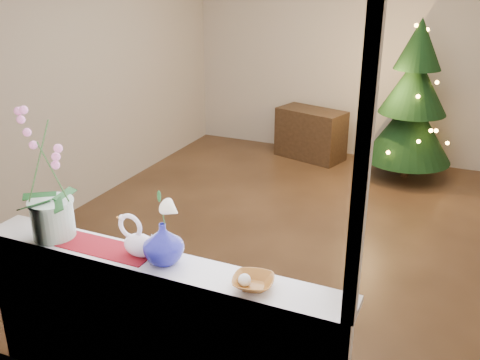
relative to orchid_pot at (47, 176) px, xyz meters
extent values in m
plane|color=#312014|center=(0.67, 2.38, -1.30)|extent=(5.00, 5.00, 0.00)
cube|color=#BDB2A5|center=(0.67, 4.88, 0.05)|extent=(4.50, 0.10, 2.70)
cube|color=#BDB2A5|center=(0.67, -0.12, 0.05)|extent=(4.50, 0.10, 2.70)
cube|color=#BDB2A5|center=(-1.58, 2.38, 0.05)|extent=(0.10, 5.00, 2.70)
cube|color=white|center=(0.67, -0.08, -0.86)|extent=(2.20, 0.08, 0.88)
cube|color=white|center=(0.67, 0.01, -0.40)|extent=(2.20, 0.26, 0.04)
cube|color=maroon|center=(0.29, 0.01, -0.38)|extent=(0.70, 0.20, 0.01)
imported|color=navy|center=(0.73, 0.01, -0.25)|extent=(0.31, 0.31, 0.26)
sphere|color=white|center=(1.22, -0.02, -0.35)|extent=(0.07, 0.07, 0.07)
imported|color=#93581F|center=(1.26, -0.01, -0.36)|extent=(0.21, 0.21, 0.04)
cube|color=black|center=(0.19, 4.51, -0.97)|extent=(0.96, 0.66, 0.66)
camera|label=1|loc=(2.12, -2.09, 1.08)|focal=40.00mm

